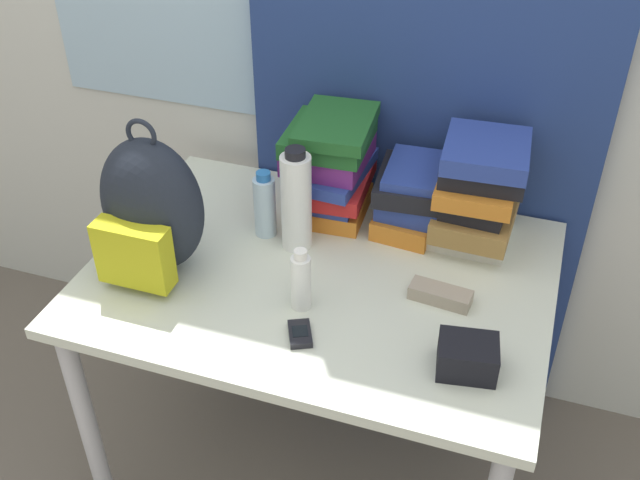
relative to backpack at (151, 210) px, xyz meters
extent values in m
cube|color=beige|center=(0.40, 0.62, 0.33)|extent=(6.00, 0.05, 2.50)
cube|color=navy|center=(0.55, 0.57, 0.33)|extent=(0.99, 0.04, 2.50)
cube|color=beige|center=(0.40, 0.11, -0.19)|extent=(1.17, 0.85, 0.03)
cylinder|color=#B2B2B7|center=(-0.13, -0.26, -0.56)|extent=(0.05, 0.05, 0.72)
cylinder|color=#B2B2B7|center=(-0.13, 0.48, -0.56)|extent=(0.05, 0.05, 0.72)
cylinder|color=#B2B2B7|center=(0.93, 0.48, -0.56)|extent=(0.05, 0.05, 0.72)
ellipsoid|color=#1E232D|center=(0.00, 0.01, 0.01)|extent=(0.27, 0.18, 0.36)
cube|color=#B2AD19|center=(0.00, -0.10, -0.07)|extent=(0.19, 0.06, 0.16)
torus|color=#1E232D|center=(0.00, 0.01, 0.20)|extent=(0.08, 0.01, 0.08)
cube|color=orange|center=(0.34, 0.38, -0.15)|extent=(0.21, 0.23, 0.05)
cube|color=navy|center=(0.33, 0.38, -0.11)|extent=(0.18, 0.22, 0.02)
cube|color=red|center=(0.35, 0.39, -0.08)|extent=(0.21, 0.28, 0.04)
cube|color=navy|center=(0.34, 0.39, -0.04)|extent=(0.19, 0.28, 0.03)
cube|color=#6B2370|center=(0.33, 0.39, 0.01)|extent=(0.21, 0.23, 0.06)
cube|color=#1E5623|center=(0.33, 0.39, 0.06)|extent=(0.23, 0.25, 0.05)
cube|color=#1E5623|center=(0.35, 0.39, 0.10)|extent=(0.21, 0.28, 0.03)
cube|color=orange|center=(0.57, 0.39, -0.15)|extent=(0.18, 0.25, 0.06)
cube|color=navy|center=(0.58, 0.39, -0.09)|extent=(0.18, 0.21, 0.05)
cube|color=black|center=(0.57, 0.39, -0.04)|extent=(0.21, 0.25, 0.05)
cube|color=navy|center=(0.57, 0.40, 0.00)|extent=(0.17, 0.22, 0.02)
cube|color=silver|center=(0.73, 0.38, -0.15)|extent=(0.21, 0.21, 0.04)
cube|color=olive|center=(0.74, 0.39, -0.10)|extent=(0.21, 0.28, 0.06)
cube|color=black|center=(0.74, 0.38, -0.05)|extent=(0.17, 0.22, 0.05)
cube|color=orange|center=(0.74, 0.39, 0.00)|extent=(0.20, 0.26, 0.05)
cube|color=black|center=(0.75, 0.39, 0.04)|extent=(0.22, 0.22, 0.05)
cube|color=navy|center=(0.75, 0.39, 0.09)|extent=(0.22, 0.24, 0.05)
cylinder|color=silver|center=(0.21, 0.22, -0.09)|extent=(0.06, 0.06, 0.17)
cylinder|color=#286BB7|center=(0.21, 0.22, 0.01)|extent=(0.04, 0.04, 0.02)
cylinder|color=white|center=(0.30, 0.20, -0.04)|extent=(0.08, 0.08, 0.27)
cylinder|color=black|center=(0.30, 0.20, 0.11)|extent=(0.05, 0.05, 0.02)
cylinder|color=white|center=(0.40, -0.03, -0.10)|extent=(0.05, 0.05, 0.14)
cylinder|color=white|center=(0.40, -0.03, -0.02)|extent=(0.03, 0.03, 0.02)
cube|color=black|center=(0.43, -0.13, -0.17)|extent=(0.08, 0.10, 0.02)
cube|color=black|center=(0.43, -0.13, -0.16)|extent=(0.05, 0.05, 0.00)
cube|color=gray|center=(0.71, 0.10, -0.16)|extent=(0.15, 0.07, 0.04)
cube|color=black|center=(0.81, -0.11, -0.14)|extent=(0.14, 0.12, 0.08)
camera|label=1|loc=(0.88, -1.30, 1.02)|focal=42.00mm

